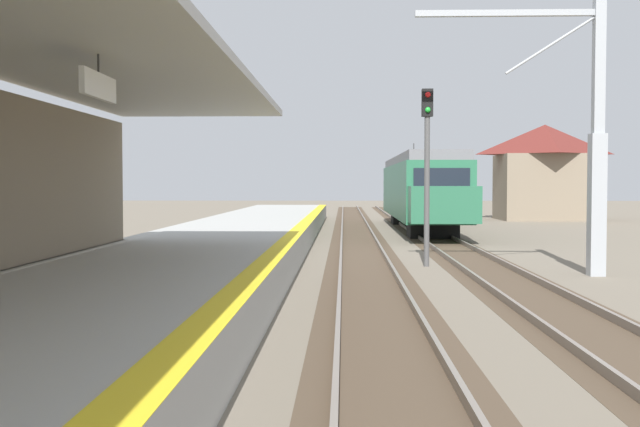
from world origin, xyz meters
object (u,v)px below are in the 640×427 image
object	(u,v)px
approaching_train	(421,189)
distant_trackside_house	(544,170)
catenary_pylon_far_side	(586,139)
rail_signal_post	(427,158)

from	to	relation	value
approaching_train	distant_trackside_house	bearing A→B (deg)	50.70
catenary_pylon_far_side	distant_trackside_house	world-z (taller)	catenary_pylon_far_side
approaching_train	rail_signal_post	distance (m)	17.82
approaching_train	rail_signal_post	bearing A→B (deg)	-95.15
approaching_train	catenary_pylon_far_side	xyz separation A→B (m)	(2.33, -19.87, 1.43)
approaching_train	distant_trackside_house	xyz separation A→B (m)	(9.46, 11.56, 1.16)
catenary_pylon_far_side	distant_trackside_house	distance (m)	32.23
approaching_train	catenary_pylon_far_side	world-z (taller)	catenary_pylon_far_side
rail_signal_post	approaching_train	bearing A→B (deg)	84.85
approaching_train	rail_signal_post	xyz separation A→B (m)	(-1.60, -17.71, 1.02)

